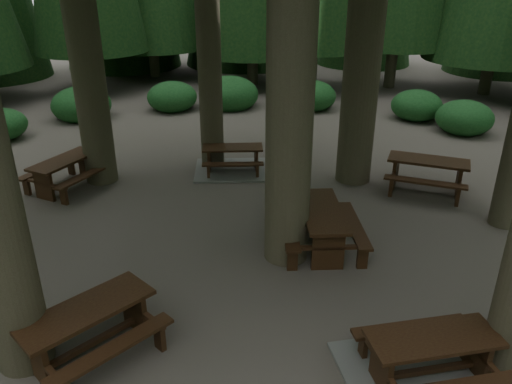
# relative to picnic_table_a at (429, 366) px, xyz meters

# --- Properties ---
(ground) EXTENTS (80.00, 80.00, 0.00)m
(ground) POSITION_rel_picnic_table_a_xyz_m (-2.87, 2.84, -0.25)
(ground) COLOR #595048
(ground) RESTS_ON ground
(picnic_table_a) EXTENTS (2.67, 2.41, 0.76)m
(picnic_table_a) POSITION_rel_picnic_table_a_xyz_m (0.00, 0.00, 0.00)
(picnic_table_a) COLOR gray
(picnic_table_a) RESTS_ON ground
(picnic_table_b) EXTENTS (2.03, 2.24, 0.80)m
(picnic_table_b) POSITION_rel_picnic_table_a_xyz_m (-7.73, 5.72, 0.27)
(picnic_table_b) COLOR black
(picnic_table_b) RESTS_ON ground
(picnic_table_c) EXTENTS (2.30, 1.99, 0.70)m
(picnic_table_c) POSITION_rel_picnic_table_a_xyz_m (-3.72, 7.31, -0.03)
(picnic_table_c) COLOR gray
(picnic_table_c) RESTS_ON ground
(picnic_table_d) EXTENTS (2.26, 1.99, 0.83)m
(picnic_table_d) POSITION_rel_picnic_table_a_xyz_m (1.29, 6.49, 0.30)
(picnic_table_d) COLOR black
(picnic_table_d) RESTS_ON ground
(picnic_table_e) EXTENTS (2.37, 2.42, 0.82)m
(picnic_table_e) POSITION_rel_picnic_table_a_xyz_m (-4.77, 0.05, 0.29)
(picnic_table_e) COLOR black
(picnic_table_e) RESTS_ON ground
(picnic_table_f) EXTENTS (1.86, 2.18, 0.86)m
(picnic_table_f) POSITION_rel_picnic_table_a_xyz_m (-1.39, 3.42, 0.31)
(picnic_table_f) COLOR black
(picnic_table_f) RESTS_ON ground
(shrub_ring) EXTENTS (23.86, 24.64, 1.49)m
(shrub_ring) POSITION_rel_picnic_table_a_xyz_m (-2.17, 3.59, 0.15)
(shrub_ring) COLOR #1B4E1F
(shrub_ring) RESTS_ON ground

